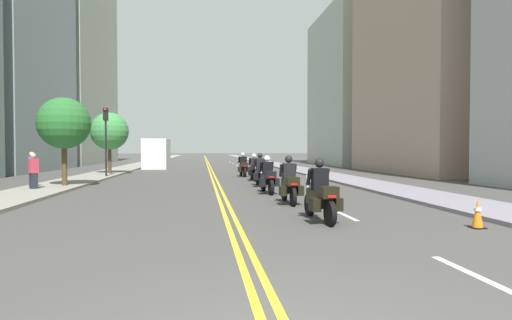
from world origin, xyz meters
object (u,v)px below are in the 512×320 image
motorcycle_3 (260,173)px  parked_truck (157,155)px  street_tree_0 (109,131)px  street_tree_1 (64,123)px  motorcycle_0 (321,196)px  motorcycle_4 (254,170)px  motorcycle_2 (268,178)px  pedestrian_1 (34,172)px  motorcycle_5 (243,167)px  traffic_cone_0 (478,213)px  motorcycle_1 (289,184)px  traffic_cone_1 (311,174)px  traffic_light_near (106,129)px  pedestrian_0 (32,170)px

motorcycle_3 → parked_truck: size_ratio=0.34×
motorcycle_3 → street_tree_0: street_tree_0 is taller
street_tree_1 → parked_truck: 20.64m
street_tree_0 → motorcycle_0: bearing=-65.4°
motorcycle_4 → street_tree_1: bearing=-162.5°
motorcycle_2 → pedestrian_1: 10.17m
motorcycle_5 → street_tree_1: bearing=-146.0°
motorcycle_2 → traffic_cone_0: motorcycle_2 is taller
motorcycle_1 → traffic_cone_1: bearing=70.9°
motorcycle_1 → motorcycle_4: bearing=89.2°
motorcycle_3 → motorcycle_5: 7.41m
traffic_light_near → motorcycle_2: bearing=-50.2°
traffic_cone_1 → pedestrian_0: (-13.81, -2.84, 0.48)m
traffic_light_near → motorcycle_1: bearing=-57.2°
motorcycle_4 → motorcycle_5: size_ratio=0.97×
traffic_light_near → pedestrian_1: (-1.19, -8.44, -2.25)m
pedestrian_0 → street_tree_0: 11.22m
motorcycle_4 → pedestrian_1: 11.40m
motorcycle_4 → street_tree_0: 12.13m
pedestrian_0 → pedestrian_1: size_ratio=1.04×
traffic_light_near → motorcycle_3: bearing=-39.0°
motorcycle_1 → traffic_cone_1: size_ratio=2.51×
motorcycle_0 → pedestrian_0: bearing=134.1°
motorcycle_5 → traffic_cone_1: motorcycle_5 is taller
motorcycle_2 → pedestrian_0: pedestrian_0 is taller
street_tree_0 → street_tree_1: 10.33m
motorcycle_2 → traffic_light_near: size_ratio=0.51×
motorcycle_0 → motorcycle_1: motorcycle_1 is taller
motorcycle_3 → motorcycle_5: (-0.13, 7.41, -0.04)m
motorcycle_2 → motorcycle_5: size_ratio=1.00×
traffic_cone_0 → traffic_light_near: 22.63m
motorcycle_3 → pedestrian_0: size_ratio=1.28×
motorcycle_5 → street_tree_1: size_ratio=0.53×
motorcycle_2 → pedestrian_1: size_ratio=1.36×
pedestrian_1 → street_tree_0: (0.67, 11.96, 2.26)m
motorcycle_5 → motorcycle_3: bearing=-92.2°
street_tree_0 → motorcycle_4: bearing=-36.1°
parked_truck → pedestrian_1: bearing=-97.7°
motorcycle_3 → motorcycle_1: bearing=-91.6°
pedestrian_0 → street_tree_1: street_tree_1 is taller
motorcycle_0 → motorcycle_1: 3.45m
motorcycle_5 → street_tree_0: bearing=157.1°
motorcycle_0 → motorcycle_2: bearing=89.4°
pedestrian_1 → parked_truck: 22.29m
pedestrian_0 → pedestrian_1: 1.12m
parked_truck → traffic_cone_0: bearing=-71.8°
motorcycle_2 → parked_truck: bearing=103.4°
motorcycle_2 → pedestrian_1: (-9.95, 2.06, 0.22)m
traffic_cone_0 → pedestrian_1: bearing=143.0°
motorcycle_0 → motorcycle_4: bearing=86.9°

